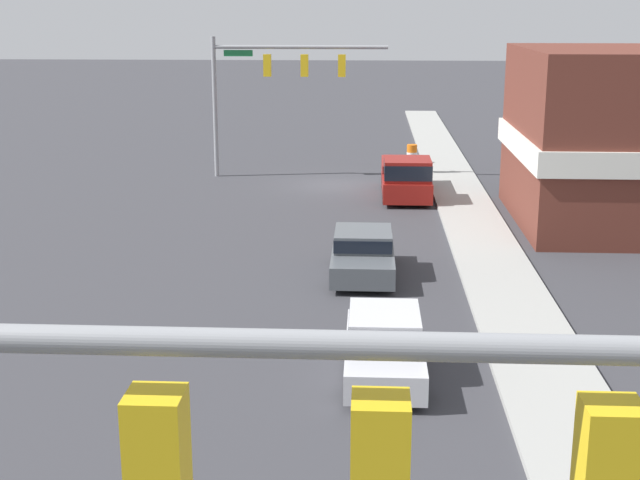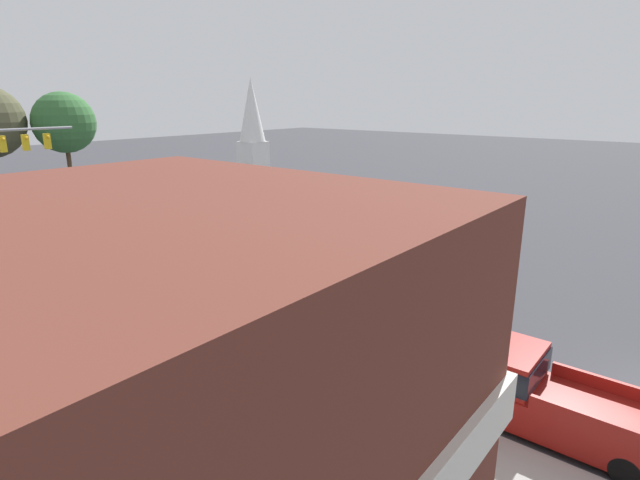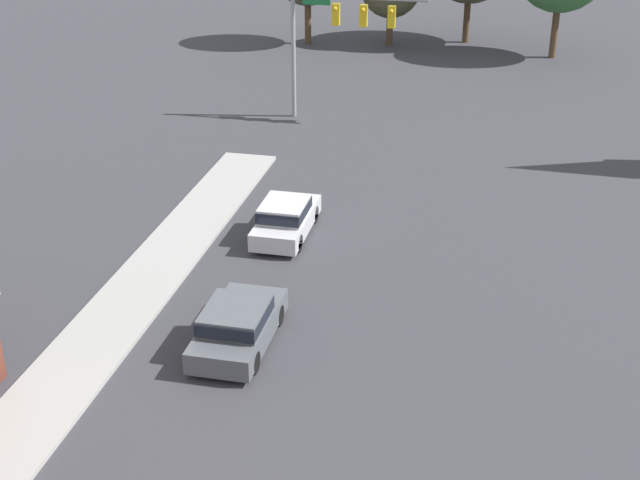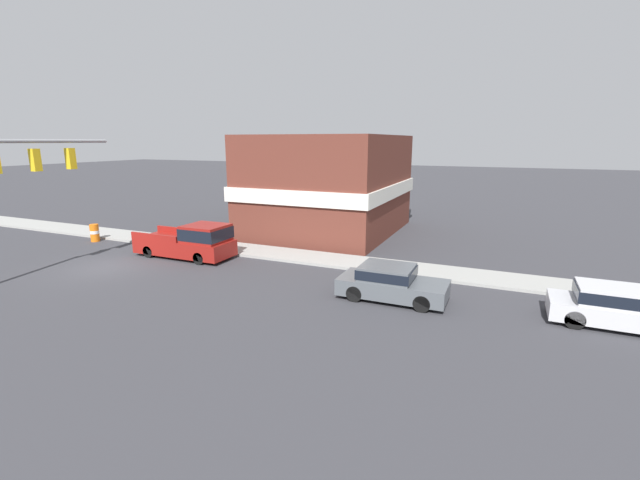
# 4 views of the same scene
# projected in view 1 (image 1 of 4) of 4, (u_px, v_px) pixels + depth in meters

# --- Properties ---
(ground_plane) EXTENTS (200.00, 200.00, 0.00)m
(ground_plane) POSITION_uv_depth(u_px,v_px,m) (334.00, 185.00, 42.14)
(ground_plane) COLOR #38383D
(sidewalk_curb) EXTENTS (2.40, 60.00, 0.14)m
(sidewalk_curb) POSITION_uv_depth(u_px,v_px,m) (455.00, 185.00, 41.82)
(sidewalk_curb) COLOR #9E9E99
(sidewalk_curb) RESTS_ON ground
(near_signal_assembly) EXTENTS (8.50, 0.49, 6.81)m
(near_signal_assembly) POSITION_uv_depth(u_px,v_px,m) (274.00, 74.00, 42.95)
(near_signal_assembly) COLOR gray
(near_signal_assembly) RESTS_ON ground
(car_lead) EXTENTS (1.93, 4.33, 1.40)m
(car_lead) POSITION_uv_depth(u_px,v_px,m) (363.00, 252.00, 27.92)
(car_lead) COLOR black
(car_lead) RESTS_ON ground
(car_second_ahead) EXTENTS (1.76, 4.23, 1.43)m
(car_second_ahead) POSITION_uv_depth(u_px,v_px,m) (384.00, 342.00, 20.40)
(car_second_ahead) COLOR black
(car_second_ahead) RESTS_ON ground
(pickup_truck_parked) EXTENTS (2.08, 5.61, 1.93)m
(pickup_truck_parked) POSITION_uv_depth(u_px,v_px,m) (406.00, 177.00, 38.97)
(pickup_truck_parked) COLOR black
(pickup_truck_parked) RESTS_ON ground
(construction_barrel) EXTENTS (0.55, 0.55, 1.11)m
(construction_barrel) POSITION_uv_depth(u_px,v_px,m) (412.00, 155.00, 47.18)
(construction_barrel) COLOR orange
(construction_barrel) RESTS_ON ground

